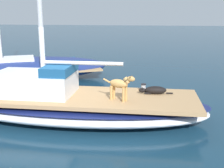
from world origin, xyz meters
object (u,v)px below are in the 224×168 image
at_px(deck_winch, 143,87).
at_px(dog_black, 154,90).
at_px(moored_boat_starboard_side, 21,68).
at_px(dog_tan, 120,85).
at_px(sailboat_main, 76,106).

bearing_deg(deck_winch, dog_black, -133.84).
xyz_separation_m(dog_black, moored_boat_starboard_side, (3.66, 5.64, -0.22)).
bearing_deg(dog_black, dog_tan, 130.50).
relative_size(deck_winch, moored_boat_starboard_side, 0.03).
bearing_deg(dog_black, moored_boat_starboard_side, 57.03).
bearing_deg(moored_boat_starboard_side, dog_black, -122.97).
height_order(dog_black, dog_tan, dog_tan).
relative_size(dog_black, dog_tan, 1.07).
distance_m(sailboat_main, deck_winch, 2.00).
bearing_deg(sailboat_main, dog_tan, -104.74).
height_order(dog_black, deck_winch, dog_black).
bearing_deg(dog_tan, dog_black, -49.50).
xyz_separation_m(sailboat_main, dog_black, (0.42, -2.13, 0.43)).
bearing_deg(deck_winch, moored_boat_starboard_side, 57.76).
xyz_separation_m(sailboat_main, dog_tan, (-0.33, -1.26, 0.75)).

